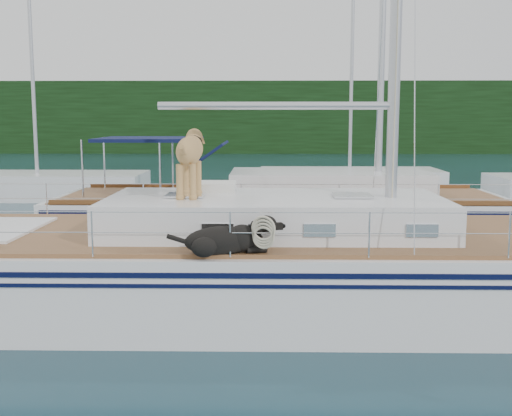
{
  "coord_description": "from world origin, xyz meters",
  "views": [
    {
      "loc": [
        0.68,
        -9.92,
        3.04
      ],
      "look_at": [
        0.5,
        0.2,
        1.6
      ],
      "focal_mm": 45.0,
      "sensor_mm": 36.0,
      "label": 1
    }
  ],
  "objects": [
    {
      "name": "neighbor_sailboat",
      "position": [
        1.11,
        5.79,
        0.63
      ],
      "size": [
        11.0,
        3.5,
        13.3
      ],
      "color": "white",
      "rests_on": "ground"
    },
    {
      "name": "ground",
      "position": [
        0.0,
        0.0,
        0.0
      ],
      "size": [
        120.0,
        120.0,
        0.0
      ],
      "primitive_type": "plane",
      "color": "black",
      "rests_on": "ground"
    },
    {
      "name": "shore_bank",
      "position": [
        0.0,
        46.2,
        0.6
      ],
      "size": [
        92.0,
        1.0,
        1.2
      ],
      "primitive_type": "cube",
      "color": "#595147",
      "rests_on": "ground"
    },
    {
      "name": "main_sailboat",
      "position": [
        0.09,
        -0.01,
        0.68
      ],
      "size": [
        12.0,
        3.92,
        14.01
      ],
      "color": "white",
      "rests_on": "ground"
    },
    {
      "name": "bg_boat_center",
      "position": [
        4.0,
        16.0,
        0.45
      ],
      "size": [
        7.2,
        3.0,
        11.65
      ],
      "color": "white",
      "rests_on": "ground"
    },
    {
      "name": "tree_line",
      "position": [
        0.0,
        45.0,
        3.0
      ],
      "size": [
        90.0,
        3.0,
        6.0
      ],
      "primitive_type": "cube",
      "color": "black",
      "rests_on": "ground"
    },
    {
      "name": "bg_boat_west",
      "position": [
        -8.0,
        14.0,
        0.45
      ],
      "size": [
        8.0,
        3.0,
        11.65
      ],
      "color": "white",
      "rests_on": "ground"
    }
  ]
}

